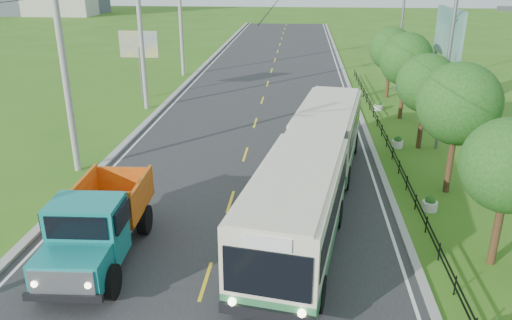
# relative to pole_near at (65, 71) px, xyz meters

# --- Properties ---
(ground) EXTENTS (240.00, 240.00, 0.00)m
(ground) POSITION_rel_pole_near_xyz_m (8.26, -9.00, -5.09)
(ground) COLOR #326417
(ground) RESTS_ON ground
(road) EXTENTS (14.00, 120.00, 0.02)m
(road) POSITION_rel_pole_near_xyz_m (8.26, 11.00, -5.08)
(road) COLOR #28282B
(road) RESTS_ON ground
(curb_left) EXTENTS (0.40, 120.00, 0.15)m
(curb_left) POSITION_rel_pole_near_xyz_m (1.06, 11.00, -5.02)
(curb_left) COLOR #9E9E99
(curb_left) RESTS_ON ground
(curb_right) EXTENTS (0.30, 120.00, 0.10)m
(curb_right) POSITION_rel_pole_near_xyz_m (15.41, 11.00, -5.04)
(curb_right) COLOR #9E9E99
(curb_right) RESTS_ON ground
(edge_line_left) EXTENTS (0.12, 120.00, 0.00)m
(edge_line_left) POSITION_rel_pole_near_xyz_m (1.61, 11.00, -5.07)
(edge_line_left) COLOR silver
(edge_line_left) RESTS_ON road
(edge_line_right) EXTENTS (0.12, 120.00, 0.00)m
(edge_line_right) POSITION_rel_pole_near_xyz_m (14.91, 11.00, -5.07)
(edge_line_right) COLOR silver
(edge_line_right) RESTS_ON road
(centre_dash) EXTENTS (0.12, 2.20, 0.00)m
(centre_dash) POSITION_rel_pole_near_xyz_m (8.26, -9.00, -5.07)
(centre_dash) COLOR yellow
(centre_dash) RESTS_ON road
(railing_right) EXTENTS (0.04, 40.00, 0.60)m
(railing_right) POSITION_rel_pole_near_xyz_m (16.26, 5.00, -4.79)
(railing_right) COLOR black
(railing_right) RESTS_ON ground
(pole_near) EXTENTS (3.51, 0.32, 10.00)m
(pole_near) POSITION_rel_pole_near_xyz_m (0.00, 0.00, 0.00)
(pole_near) COLOR gray
(pole_near) RESTS_ON ground
(pole_mid) EXTENTS (3.51, 0.32, 10.00)m
(pole_mid) POSITION_rel_pole_near_xyz_m (0.00, 12.00, 0.00)
(pole_mid) COLOR gray
(pole_mid) RESTS_ON ground
(pole_far) EXTENTS (3.51, 0.32, 10.00)m
(pole_far) POSITION_rel_pole_near_xyz_m (0.00, 24.00, 0.00)
(pole_far) COLOR gray
(pole_far) RESTS_ON ground
(tree_second) EXTENTS (3.18, 3.26, 5.30)m
(tree_second) POSITION_rel_pole_near_xyz_m (18.12, -6.86, -1.57)
(tree_second) COLOR #382314
(tree_second) RESTS_ON ground
(tree_third) EXTENTS (3.60, 3.62, 6.00)m
(tree_third) POSITION_rel_pole_near_xyz_m (18.12, -0.86, -1.11)
(tree_third) COLOR #382314
(tree_third) RESTS_ON ground
(tree_fourth) EXTENTS (3.24, 3.31, 5.40)m
(tree_fourth) POSITION_rel_pole_near_xyz_m (18.12, 5.14, -1.51)
(tree_fourth) COLOR #382314
(tree_fourth) RESTS_ON ground
(tree_fifth) EXTENTS (3.48, 3.52, 5.80)m
(tree_fifth) POSITION_rel_pole_near_xyz_m (18.12, 11.14, -1.24)
(tree_fifth) COLOR #382314
(tree_fifth) RESTS_ON ground
(tree_back) EXTENTS (3.30, 3.36, 5.50)m
(tree_back) POSITION_rel_pole_near_xyz_m (18.12, 17.14, -1.44)
(tree_back) COLOR #382314
(tree_back) RESTS_ON ground
(streetlight_mid) EXTENTS (3.02, 0.20, 9.07)m
(streetlight_mid) POSITION_rel_pole_near_xyz_m (18.90, 5.00, -0.19)
(streetlight_mid) COLOR slate
(streetlight_mid) RESTS_ON ground
(streetlight_far) EXTENTS (3.02, 0.20, 9.07)m
(streetlight_far) POSITION_rel_pole_near_xyz_m (18.90, 19.00, -0.19)
(streetlight_far) COLOR slate
(streetlight_far) RESTS_ON ground
(planter_near) EXTENTS (0.64, 0.64, 0.67)m
(planter_near) POSITION_rel_pole_near_xyz_m (16.86, -3.00, -4.81)
(planter_near) COLOR silver
(planter_near) RESTS_ON ground
(planter_mid) EXTENTS (0.64, 0.64, 0.67)m
(planter_mid) POSITION_rel_pole_near_xyz_m (16.86, 5.00, -4.81)
(planter_mid) COLOR silver
(planter_mid) RESTS_ON ground
(planter_far) EXTENTS (0.64, 0.64, 0.67)m
(planter_far) POSITION_rel_pole_near_xyz_m (16.86, 13.00, -4.81)
(planter_far) COLOR silver
(planter_far) RESTS_ON ground
(billboard_left) EXTENTS (3.00, 0.20, 5.20)m
(billboard_left) POSITION_rel_pole_near_xyz_m (-1.24, 15.00, -1.23)
(billboard_left) COLOR slate
(billboard_left) RESTS_ON ground
(billboard_right) EXTENTS (0.24, 6.00, 7.30)m
(billboard_right) POSITION_rel_pole_near_xyz_m (20.56, 11.00, 0.25)
(billboard_right) COLOR slate
(billboard_right) RESTS_ON ground
(bus) EXTENTS (5.49, 17.23, 3.29)m
(bus) POSITION_rel_pole_near_xyz_m (11.85, -3.05, -3.12)
(bus) COLOR #2D7142
(bus) RESTS_ON ground
(dump_truck) EXTENTS (2.76, 6.50, 2.69)m
(dump_truck) POSITION_rel_pole_near_xyz_m (4.32, -7.94, -3.57)
(dump_truck) COLOR #158282
(dump_truck) RESTS_ON ground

